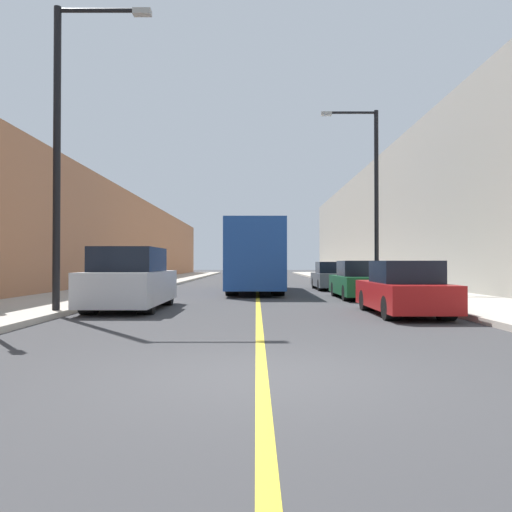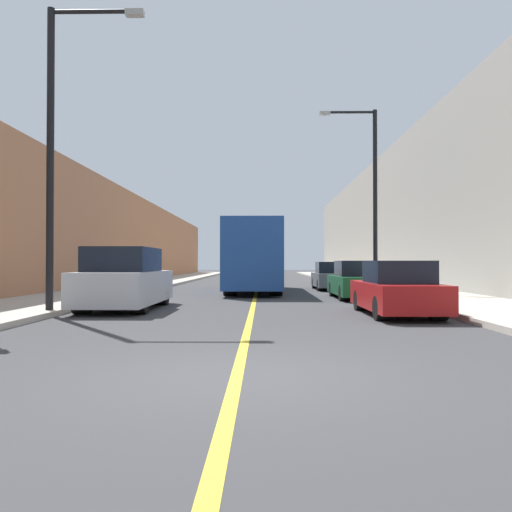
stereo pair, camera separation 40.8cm
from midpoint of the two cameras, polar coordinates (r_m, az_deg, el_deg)
name	(u,v)px [view 1 (the left image)]	position (r m, az deg, el deg)	size (l,w,h in m)	color
ground_plane	(260,377)	(6.46, -1.36, -13.63)	(200.00, 200.00, 0.00)	#38383A
sidewalk_left	(157,282)	(37.06, -11.57, -2.91)	(3.93, 72.00, 0.15)	#B2AA9E
sidewalk_right	(354,282)	(37.00, 10.83, -2.91)	(3.93, 72.00, 0.15)	#B2AA9E
building_row_left	(103,238)	(38.06, -17.42, 2.01)	(4.00, 72.00, 6.58)	#B2724C
building_row_right	(408,217)	(38.08, 16.69, 4.24)	(4.00, 72.00, 9.55)	gray
road_center_line	(256,283)	(36.33, -0.38, -3.08)	(0.16, 72.00, 0.01)	gold
bus	(254,256)	(25.16, -0.73, -0.02)	(2.59, 10.16, 3.35)	#1E4793
parked_suv_left	(129,281)	(15.93, -15.03, -2.77)	(2.05, 4.88, 1.91)	silver
car_right_near	(402,291)	(14.32, 15.56, -3.83)	(1.76, 4.31, 1.50)	maroon
car_right_mid	(358,282)	(20.56, 11.04, -2.88)	(1.83, 4.44, 1.53)	#145128
car_right_far	(330,277)	(27.20, 8.07, -2.41)	(1.82, 4.22, 1.51)	#51565B
street_lamp_left	(63,138)	(15.02, -21.92, 12.44)	(2.67, 0.24, 8.32)	black
street_lamp_right	(370,189)	(23.92, 12.44, 7.53)	(2.67, 0.24, 8.39)	black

